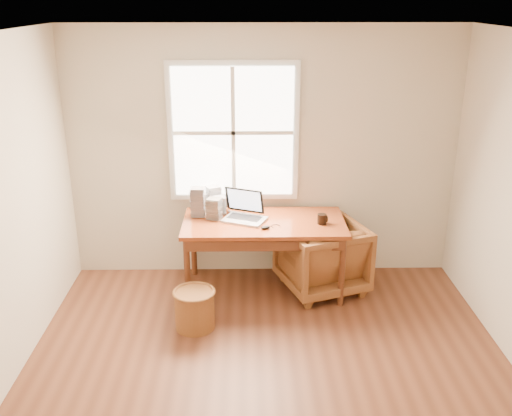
% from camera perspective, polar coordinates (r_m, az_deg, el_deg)
% --- Properties ---
extents(room_shell, '(4.04, 4.54, 2.64)m').
position_cam_1_polar(room_shell, '(3.90, 1.23, -2.52)').
color(room_shell, brown).
rests_on(room_shell, ground).
extents(desk, '(1.60, 0.80, 0.04)m').
position_cam_1_polar(desk, '(5.64, 0.80, -1.50)').
color(desk, brown).
rests_on(desk, room_shell).
extents(armchair, '(0.99, 1.01, 0.72)m').
position_cam_1_polar(armchair, '(5.83, 6.59, -4.82)').
color(armchair, brown).
rests_on(armchair, room_shell).
extents(wicker_stool, '(0.40, 0.40, 0.36)m').
position_cam_1_polar(wicker_stool, '(5.26, -6.15, -10.08)').
color(wicker_stool, brown).
rests_on(wicker_stool, room_shell).
extents(laptop, '(0.51, 0.52, 0.29)m').
position_cam_1_polar(laptop, '(5.59, -1.16, 0.11)').
color(laptop, '#B5B7BC').
rests_on(laptop, desk).
extents(mouse, '(0.11, 0.09, 0.03)m').
position_cam_1_polar(mouse, '(5.44, 0.96, -1.96)').
color(mouse, black).
rests_on(mouse, desk).
extents(coffee_mug, '(0.11, 0.11, 0.10)m').
position_cam_1_polar(coffee_mug, '(5.58, 6.60, -1.10)').
color(coffee_mug, black).
rests_on(coffee_mug, desk).
extents(cd_stack_a, '(0.17, 0.16, 0.26)m').
position_cam_1_polar(cd_stack_a, '(5.89, -4.24, 0.96)').
color(cd_stack_a, silver).
rests_on(cd_stack_a, desk).
extents(cd_stack_b, '(0.16, 0.15, 0.21)m').
position_cam_1_polar(cd_stack_b, '(5.67, -4.22, -0.07)').
color(cd_stack_b, '#27272C').
rests_on(cd_stack_b, desk).
extents(cd_stack_c, '(0.14, 0.12, 0.30)m').
position_cam_1_polar(cd_stack_c, '(5.73, -5.86, 0.59)').
color(cd_stack_c, '#90909C').
rests_on(cd_stack_c, desk).
extents(cd_stack_d, '(0.15, 0.13, 0.18)m').
position_cam_1_polar(cd_stack_d, '(5.81, -3.76, 0.32)').
color(cd_stack_d, silver).
rests_on(cd_stack_d, desk).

